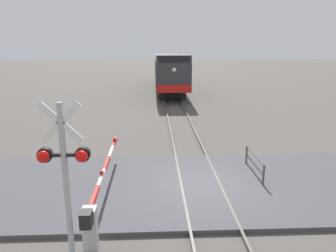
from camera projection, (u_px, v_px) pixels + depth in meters
ground_plane at (200, 187)px, 11.98m from camera, size 160.00×160.00×0.00m
rail_track_left at (181, 186)px, 11.93m from camera, size 0.08×80.00×0.15m
rail_track_right at (220, 185)px, 11.99m from camera, size 0.08×80.00×0.15m
road_surface at (200, 185)px, 11.96m from camera, size 36.00×6.05×0.15m
locomotive at (169, 70)px, 34.81m from camera, size 2.94×18.15×4.09m
crossing_signal at (65, 168)px, 7.28m from camera, size 1.18×0.33×4.03m
crossing_gate at (96, 201)px, 9.26m from camera, size 0.36×6.93×1.28m
guard_railing at (254, 162)px, 12.76m from camera, size 0.08×2.27×0.95m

